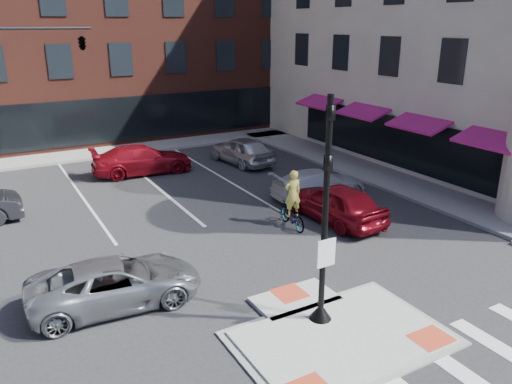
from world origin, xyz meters
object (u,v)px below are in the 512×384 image
bg_car_silver (242,150)px  silver_suv (116,283)px  cyclist (292,208)px  bg_car_red (142,160)px  red_sedan (335,202)px  white_pickup (319,184)px

bg_car_silver → silver_suv: bearing=41.5°
silver_suv → cyclist: bearing=-68.6°
bg_car_silver → cyclist: bearing=66.8°
bg_car_silver → cyclist: (-2.69, -9.27, 0.00)m
bg_car_red → red_sedan: bearing=-151.1°
white_pickup → cyclist: bearing=132.8°
silver_suv → cyclist: (7.50, 2.29, 0.11)m
white_pickup → bg_car_silver: (-0.31, 6.95, 0.13)m
red_sedan → bg_car_red: (-4.72, 10.45, -0.03)m
bg_car_silver → bg_car_red: bearing=-16.0°
white_pickup → bg_car_silver: bg_car_silver is taller
silver_suv → red_sedan: bearing=-73.7°
bg_car_red → cyclist: size_ratio=2.25×
silver_suv → red_sedan: (9.37, 1.97, 0.12)m
bg_car_silver → bg_car_red: size_ratio=0.88×
white_pickup → bg_car_red: bg_car_red is taller
red_sedan → cyclist: size_ratio=1.99×
white_pickup → silver_suv: bearing=118.8°
red_sedan → bg_car_silver: 9.62m
red_sedan → bg_car_silver: red_sedan is taller
bg_car_red → cyclist: 10.53m
silver_suv → bg_car_red: (4.65, 12.43, 0.09)m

